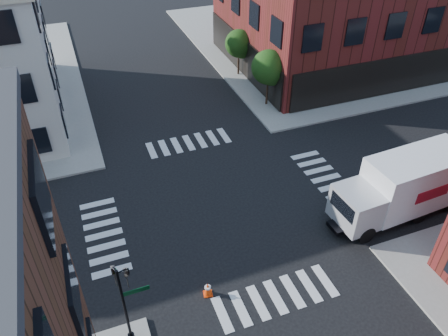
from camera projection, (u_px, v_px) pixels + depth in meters
ground at (223, 204)px, 25.86m from camera, size 120.00×120.00×0.00m
sidewalk_ne at (336, 37)px, 47.39m from camera, size 30.00×30.00×0.15m
tree_near at (269, 69)px, 33.52m from camera, size 2.69×2.69×4.49m
tree_far at (240, 45)px, 38.16m from camera, size 2.43×2.43×4.07m
signal_pole at (124, 297)px, 17.26m from camera, size 1.29×1.24×4.60m
box_truck at (404, 186)px, 24.17m from camera, size 8.36×2.96×3.73m
traffic_cone at (208, 289)px, 20.56m from camera, size 0.50×0.50×0.78m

